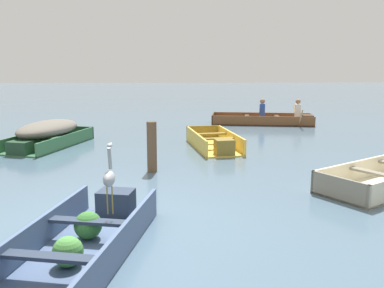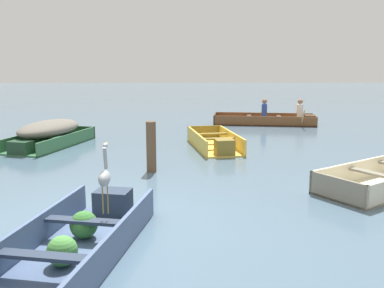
% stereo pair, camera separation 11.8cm
% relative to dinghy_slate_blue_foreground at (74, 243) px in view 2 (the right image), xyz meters
% --- Properties ---
extents(ground_plane, '(80.00, 80.00, 0.00)m').
position_rel_dinghy_slate_blue_foreground_xyz_m(ground_plane, '(0.07, 1.07, -0.15)').
color(ground_plane, slate).
extents(dinghy_slate_blue_foreground, '(1.72, 3.40, 0.40)m').
position_rel_dinghy_slate_blue_foreground_xyz_m(dinghy_slate_blue_foreground, '(0.00, 0.00, 0.00)').
color(dinghy_slate_blue_foreground, '#475B7F').
rests_on(dinghy_slate_blue_foreground, ground).
extents(skiff_green_mid_moored, '(1.94, 2.96, 0.68)m').
position_rel_dinghy_slate_blue_foreground_xyz_m(skiff_green_mid_moored, '(-2.25, 6.57, 0.24)').
color(skiff_green_mid_moored, '#387047').
rests_on(skiff_green_mid_moored, ground).
extents(skiff_yellow_far_moored, '(1.35, 2.55, 0.41)m').
position_rel_dinghy_slate_blue_foreground_xyz_m(skiff_yellow_far_moored, '(2.11, 6.10, 0.00)').
color(skiff_yellow_far_moored, '#E5BC47').
rests_on(skiff_yellow_far_moored, ground).
extents(rowboat_wooden_brown_with_crew, '(3.69, 2.38, 0.91)m').
position_rel_dinghy_slate_blue_foreground_xyz_m(rowboat_wooden_brown_with_crew, '(4.44, 10.49, 0.02)').
color(rowboat_wooden_brown_with_crew, brown).
rests_on(rowboat_wooden_brown_with_crew, ground).
extents(heron_on_dinghy, '(0.15, 0.45, 0.84)m').
position_rel_dinghy_slate_blue_foreground_xyz_m(heron_on_dinghy, '(0.32, 0.31, 0.71)').
color(heron_on_dinghy, olive).
rests_on(heron_on_dinghy, dinghy_slate_blue_foreground).
extents(mooring_post, '(0.20, 0.20, 1.03)m').
position_rel_dinghy_slate_blue_foreground_xyz_m(mooring_post, '(0.64, 3.82, 0.36)').
color(mooring_post, brown).
rests_on(mooring_post, ground).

